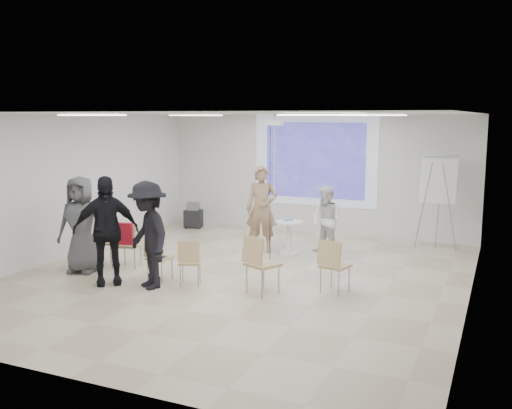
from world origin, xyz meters
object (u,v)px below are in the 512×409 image
at_px(player_left, 262,203).
at_px(chair_far_left, 108,238).
at_px(chair_center, 190,259).
at_px(audience_left, 105,222).
at_px(laptop, 160,256).
at_px(audience_mid, 148,228).
at_px(pedestal_table, 289,235).
at_px(flipchart_easel, 439,180).
at_px(av_cart, 193,216).
at_px(chair_left_inner, 157,255).
at_px(chair_right_inner, 259,260).
at_px(audience_outer, 81,219).
at_px(player_right, 327,217).
at_px(chair_right_far, 333,262).
at_px(chair_left_mid, 128,242).

distance_m(player_left, chair_far_left, 3.35).
bearing_deg(chair_center, audience_left, 175.06).
distance_m(chair_far_left, audience_left, 1.28).
distance_m(laptop, audience_mid, 0.79).
height_order(player_left, audience_mid, player_left).
distance_m(pedestal_table, audience_left, 4.07).
xyz_separation_m(flipchart_easel, av_cart, (-6.22, 0.03, -1.26)).
height_order(audience_mid, flipchart_easel, flipchart_easel).
xyz_separation_m(chair_left_inner, audience_mid, (0.09, -0.40, 0.57)).
distance_m(chair_right_inner, flipchart_easel, 5.22).
bearing_deg(chair_right_inner, pedestal_table, 125.28).
relative_size(player_left, flipchart_easel, 1.01).
bearing_deg(player_left, pedestal_table, -14.32).
relative_size(player_left, laptop, 7.14).
xyz_separation_m(audience_outer, av_cart, (-0.25, 4.66, -0.72)).
xyz_separation_m(player_left, chair_left_inner, (-0.83, -2.85, -0.59)).
xyz_separation_m(player_left, audience_outer, (-2.48, -2.91, -0.04)).
relative_size(laptop, audience_mid, 0.14).
bearing_deg(audience_outer, audience_mid, -23.99).
height_order(chair_center, flipchart_easel, flipchart_easel).
xyz_separation_m(player_right, flipchart_easel, (2.11, 1.41, 0.75)).
distance_m(chair_right_far, audience_mid, 3.20).
bearing_deg(chair_far_left, av_cart, 100.18).
distance_m(chair_right_inner, laptop, 2.00).
xyz_separation_m(chair_far_left, audience_left, (0.71, -0.93, 0.53)).
distance_m(laptop, audience_outer, 1.76).
relative_size(chair_center, av_cart, 1.20).
bearing_deg(laptop, flipchart_easel, -130.25).
bearing_deg(player_left, laptop, -122.72).
relative_size(player_right, chair_center, 2.01).
bearing_deg(chair_left_mid, player_right, 25.42).
distance_m(chair_center, flipchart_easel, 5.96).
height_order(chair_far_left, chair_right_far, chair_far_left).
bearing_deg(audience_mid, chair_far_left, -174.71).
bearing_deg(audience_outer, chair_far_left, 53.49).
bearing_deg(player_left, chair_left_mid, -144.27).
height_order(pedestal_table, audience_left, audience_left).
distance_m(audience_left, audience_outer, 1.02).
bearing_deg(chair_left_inner, chair_right_inner, 3.73).
height_order(chair_far_left, audience_left, audience_left).
distance_m(chair_right_inner, av_cart, 6.03).
relative_size(chair_left_mid, chair_left_inner, 1.07).
bearing_deg(audience_left, audience_outer, 115.01).
distance_m(chair_left_inner, chair_right_inner, 2.00).
height_order(chair_far_left, chair_center, chair_far_left).
distance_m(chair_right_inner, audience_outer, 3.67).
bearing_deg(player_left, flipchart_easel, 10.17).
bearing_deg(audience_mid, player_left, 111.30).
height_order(chair_center, av_cart, chair_center).
xyz_separation_m(chair_left_mid, audience_left, (0.28, -1.00, 0.59)).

